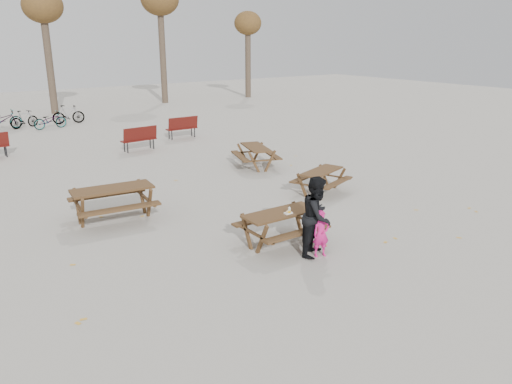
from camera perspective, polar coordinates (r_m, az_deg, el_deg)
ground at (r=11.70m, az=2.82°, el=-5.88°), size 80.00×80.00×0.00m
main_picnic_table at (r=11.48m, az=2.86°, el=-3.19°), size 1.80×1.45×0.78m
food_tray at (r=11.31m, az=3.71°, el=-2.42°), size 0.18×0.11×0.03m
bread_roll at (r=11.29m, az=3.71°, el=-2.22°), size 0.14×0.06×0.05m
soda_bottle at (r=11.28m, az=3.84°, el=-2.18°), size 0.07×0.07×0.17m
child at (r=10.94m, az=7.46°, el=-4.74°), size 0.44×0.35×1.04m
adult at (r=10.90m, az=6.99°, el=-2.75°), size 1.09×1.03×1.78m
picnic_table_east at (r=15.47m, az=7.46°, el=1.21°), size 1.98×1.78×0.71m
picnic_table_north at (r=13.51m, az=-15.96°, el=-1.32°), size 2.19×1.84×0.88m
picnic_table_far at (r=18.39m, az=-0.01°, el=4.05°), size 1.92×2.15×0.77m
park_bench_row at (r=22.10m, az=-20.23°, el=5.58°), size 11.20×2.58×1.03m
bicycle_row at (r=29.01m, az=-26.11°, el=7.39°), size 7.22×2.60×1.02m
tree_row at (r=34.50m, az=-23.61°, el=18.58°), size 32.17×3.52×8.26m
fallen_leaves at (r=13.87m, az=-1.86°, el=-2.07°), size 11.00×11.00×0.01m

